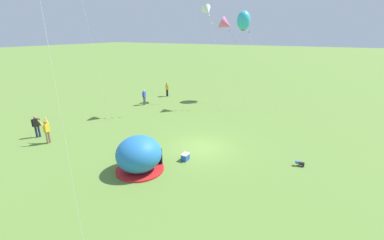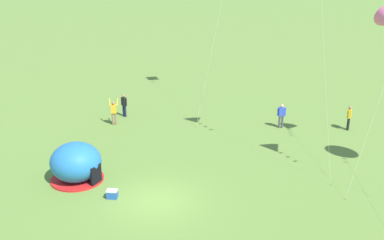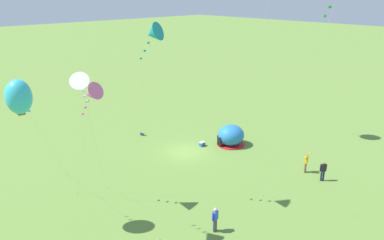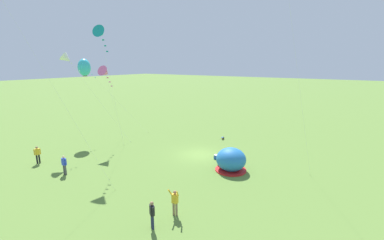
# 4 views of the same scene
# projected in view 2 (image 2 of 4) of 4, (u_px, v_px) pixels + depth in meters

# --- Properties ---
(ground_plane) EXTENTS (300.00, 300.00, 0.00)m
(ground_plane) POSITION_uv_depth(u_px,v_px,m) (156.00, 201.00, 22.02)
(ground_plane) COLOR olive
(popup_tent) EXTENTS (2.81, 2.81, 2.10)m
(popup_tent) POSITION_uv_depth(u_px,v_px,m) (76.00, 163.00, 23.74)
(popup_tent) COLOR #2672BF
(popup_tent) RESTS_ON ground
(cooler_box) EXTENTS (0.54, 0.38, 0.44)m
(cooler_box) POSITION_uv_depth(u_px,v_px,m) (112.00, 194.00, 22.20)
(cooler_box) COLOR #2659B2
(cooler_box) RESTS_ON ground
(person_flying_kite) EXTENTS (0.67, 0.54, 1.89)m
(person_flying_kite) POSITION_uv_depth(u_px,v_px,m) (114.00, 111.00, 31.62)
(person_flying_kite) COLOR #8C7251
(person_flying_kite) RESTS_ON ground
(person_with_toddler) EXTENTS (0.50, 0.41, 1.72)m
(person_with_toddler) POSITION_uv_depth(u_px,v_px,m) (124.00, 104.00, 33.25)
(person_with_toddler) COLOR #1E2347
(person_with_toddler) RESTS_ON ground
(person_near_tent) EXTENTS (0.37, 0.55, 1.72)m
(person_near_tent) POSITION_uv_depth(u_px,v_px,m) (349.00, 117.00, 30.69)
(person_near_tent) COLOR black
(person_near_tent) RESTS_ON ground
(person_center_field) EXTENTS (0.59, 0.28, 1.72)m
(person_center_field) POSITION_uv_depth(u_px,v_px,m) (281.00, 115.00, 31.07)
(person_center_field) COLOR #4C4C51
(person_center_field) RESTS_ON ground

